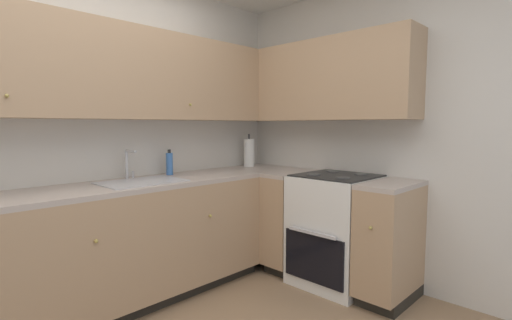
% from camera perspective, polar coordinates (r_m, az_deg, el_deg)
% --- Properties ---
extents(wall_back, '(4.18, 0.05, 2.52)m').
position_cam_1_polar(wall_back, '(3.02, -28.18, 3.27)').
color(wall_back, silver).
rests_on(wall_back, ground_plane).
extents(wall_right, '(0.05, 3.10, 2.52)m').
position_cam_1_polar(wall_right, '(3.27, 19.90, 3.70)').
color(wall_right, silver).
rests_on(wall_right, ground_plane).
extents(lower_cabinets_back, '(2.01, 0.62, 0.88)m').
position_cam_1_polar(lower_cabinets_back, '(3.02, -17.52, -12.09)').
color(lower_cabinets_back, tan).
rests_on(lower_cabinets_back, ground_plane).
extents(countertop_back, '(3.22, 0.60, 0.03)m').
position_cam_1_polar(countertop_back, '(2.92, -17.79, -3.59)').
color(countertop_back, '#B7A89E').
rests_on(countertop_back, lower_cabinets_back).
extents(lower_cabinets_right, '(0.62, 1.22, 0.88)m').
position_cam_1_polar(lower_cabinets_right, '(3.24, 12.65, -10.81)').
color(lower_cabinets_right, tan).
rests_on(lower_cabinets_right, ground_plane).
extents(countertop_right, '(0.60, 1.22, 0.03)m').
position_cam_1_polar(countertop_right, '(3.14, 12.79, -2.85)').
color(countertop_right, '#B7A89E').
rests_on(countertop_right, lower_cabinets_right).
extents(oven_range, '(0.68, 0.62, 1.06)m').
position_cam_1_polar(oven_range, '(3.26, 12.17, -10.26)').
color(oven_range, white).
rests_on(oven_range, ground_plane).
extents(upper_cabinets_back, '(2.90, 0.34, 0.69)m').
position_cam_1_polar(upper_cabinets_back, '(2.97, -22.35, 12.44)').
color(upper_cabinets_back, tan).
extents(upper_cabinets_right, '(0.32, 1.77, 0.69)m').
position_cam_1_polar(upper_cabinets_right, '(3.44, 9.29, 11.73)').
color(upper_cabinets_right, tan).
extents(sink, '(0.59, 0.40, 0.10)m').
position_cam_1_polar(sink, '(2.91, -17.05, -4.05)').
color(sink, '#B7B7BC').
rests_on(sink, countertop_back).
extents(faucet, '(0.07, 0.16, 0.23)m').
position_cam_1_polar(faucet, '(3.07, -18.95, -0.24)').
color(faucet, silver).
rests_on(faucet, countertop_back).
extents(soap_bottle, '(0.06, 0.06, 0.22)m').
position_cam_1_polar(soap_bottle, '(3.26, -13.10, -0.53)').
color(soap_bottle, '#3F72BF').
rests_on(soap_bottle, countertop_back).
extents(paper_towel_roll, '(0.11, 0.11, 0.34)m').
position_cam_1_polar(paper_towel_roll, '(3.82, -1.08, 1.14)').
color(paper_towel_roll, white).
rests_on(paper_towel_roll, countertop_back).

